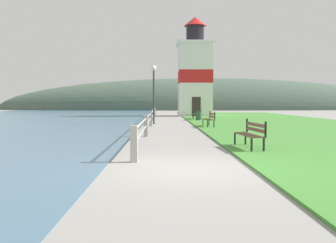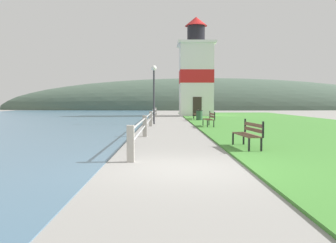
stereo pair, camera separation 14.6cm
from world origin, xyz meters
name	(u,v)px [view 2 (the right image)]	position (x,y,z in m)	size (l,w,h in m)	color
ground_plane	(185,169)	(0.00, 0.00, 0.00)	(160.00, 160.00, 0.00)	gray
grass_verge	(281,124)	(7.42, 16.69, 0.03)	(12.00, 50.07, 0.06)	#428433
seawall_railing	(151,117)	(-1.32, 14.69, 0.56)	(0.18, 27.55, 0.93)	#A8A399
park_bench_near	(249,133)	(2.22, 3.44, 0.54)	(0.62, 1.85, 0.94)	brown
park_bench_midway	(210,118)	(2.22, 13.73, 0.54)	(0.55, 1.72, 0.94)	brown
park_bench_far	(197,113)	(2.29, 23.19, 0.54)	(0.59, 2.01, 0.94)	brown
lighthouse	(196,74)	(2.88, 31.44, 4.45)	(3.93, 3.93, 10.43)	white
trash_bin	(199,115)	(2.30, 21.22, 0.42)	(0.54, 0.54, 0.84)	#2D5138
lamp_post	(154,84)	(-1.17, 16.94, 2.74)	(0.36, 0.36, 3.96)	#333338
distant_hillside	(208,110)	(8.00, 63.38, 0.00)	(80.00, 16.00, 12.00)	#475B4C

